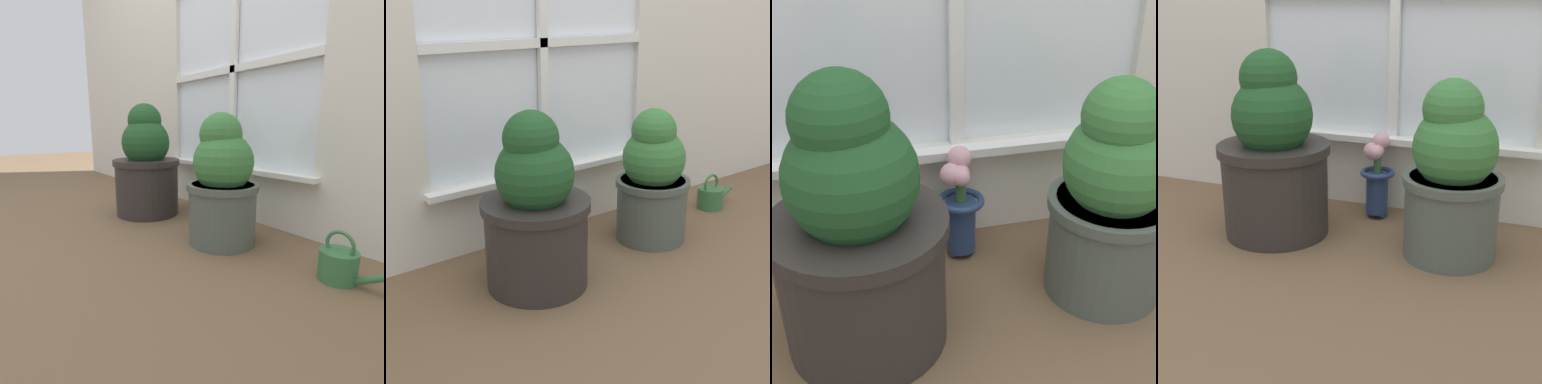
% 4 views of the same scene
% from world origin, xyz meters
% --- Properties ---
extents(ground_plane, '(10.00, 10.00, 0.00)m').
position_xyz_m(ground_plane, '(0.00, 0.00, 0.00)').
color(ground_plane, brown).
extents(potted_plant_left, '(0.38, 0.38, 0.63)m').
position_xyz_m(potted_plant_left, '(-0.30, 0.20, 0.27)').
color(potted_plant_left, '#2D2826').
rests_on(potted_plant_left, ground_plane).
extents(potted_plant_right, '(0.31, 0.31, 0.56)m').
position_xyz_m(potted_plant_right, '(0.30, 0.24, 0.26)').
color(potted_plant_right, '#4C564C').
rests_on(potted_plant_right, ground_plane).
extents(flower_vase, '(0.13, 0.13, 0.32)m').
position_xyz_m(flower_vase, '(-0.02, 0.46, 0.17)').
color(flower_vase, navy).
rests_on(flower_vase, ground_plane).
extents(watering_can, '(0.22, 0.12, 0.17)m').
position_xyz_m(watering_can, '(0.78, 0.31, 0.06)').
color(watering_can, '#336B3D').
rests_on(watering_can, ground_plane).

